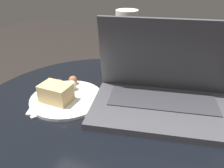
% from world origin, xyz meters
% --- Properties ---
extents(table, '(0.76, 0.76, 0.56)m').
position_xyz_m(table, '(0.00, 0.00, 0.41)').
color(table, '#9E9EA3').
rests_on(table, ground_plane).
extents(napkin, '(0.22, 0.18, 0.00)m').
position_xyz_m(napkin, '(-0.11, -0.02, 0.56)').
color(napkin, white).
rests_on(napkin, table).
extents(laptop, '(0.42, 0.30, 0.23)m').
position_xyz_m(laptop, '(0.14, 0.08, 0.60)').
color(laptop, '#47474C').
rests_on(laptop, table).
extents(beer_glass, '(0.07, 0.07, 0.23)m').
position_xyz_m(beer_glass, '(-0.02, 0.21, 0.67)').
color(beer_glass, brown).
rests_on(beer_glass, table).
extents(snack_plate, '(0.21, 0.21, 0.06)m').
position_xyz_m(snack_plate, '(-0.13, -0.01, 0.57)').
color(snack_plate, white).
rests_on(snack_plate, table).
extents(fork, '(0.10, 0.16, 0.00)m').
position_xyz_m(fork, '(-0.10, -0.03, 0.56)').
color(fork, silver).
rests_on(fork, table).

